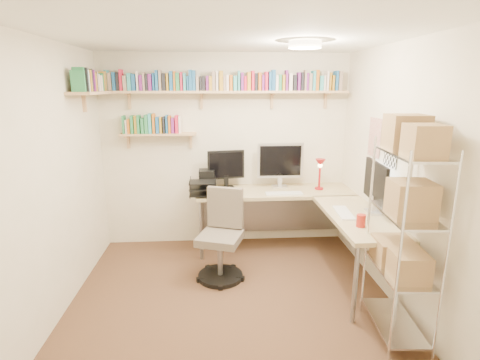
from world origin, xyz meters
name	(u,v)px	position (x,y,z in m)	size (l,w,h in m)	color
ground	(231,298)	(0.00, 0.00, 0.00)	(3.20, 3.20, 0.00)	#47351E
room_shell	(231,147)	(0.00, 0.00, 1.55)	(3.24, 3.04, 2.52)	beige
wall_shelves	(190,91)	(-0.43, 1.30, 2.03)	(3.12, 1.09, 0.80)	tan
corner_desk	(285,196)	(0.70, 0.92, 0.79)	(2.13, 2.03, 1.38)	tan
office_chair	(222,241)	(-0.08, 0.47, 0.42)	(0.56, 0.57, 1.00)	black
wire_rack	(407,204)	(1.36, -0.67, 1.19)	(0.42, 0.75, 1.88)	silver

